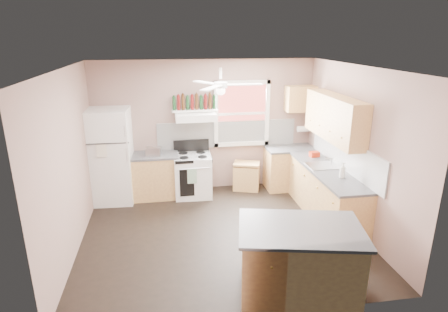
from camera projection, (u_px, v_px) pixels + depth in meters
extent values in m
plane|color=black|center=(221.00, 233.00, 6.25)|extent=(4.50, 4.50, 0.00)
plane|color=white|center=(221.00, 68.00, 5.41)|extent=(4.50, 4.50, 0.00)
cube|color=#85675E|center=(205.00, 126.00, 7.73)|extent=(4.50, 0.05, 2.70)
cube|color=#85675E|center=(356.00, 149.00, 6.18)|extent=(0.05, 4.00, 2.70)
cube|color=#85675E|center=(68.00, 164.00, 5.47)|extent=(0.05, 4.00, 2.70)
cube|color=white|center=(227.00, 134.00, 7.81)|extent=(2.90, 0.03, 0.55)
cube|color=white|center=(345.00, 154.00, 6.51)|extent=(0.03, 2.60, 0.55)
cube|color=maroon|center=(242.00, 114.00, 7.73)|extent=(1.00, 0.02, 1.20)
cube|color=white|center=(242.00, 114.00, 7.70)|extent=(1.16, 0.07, 1.36)
cube|color=white|center=(111.00, 156.00, 7.22)|extent=(0.82, 0.80, 1.84)
cube|color=#A67445|center=(156.00, 176.00, 7.54)|extent=(0.90, 0.60, 0.86)
cube|color=#424144|center=(155.00, 155.00, 7.40)|extent=(0.92, 0.62, 0.04)
cube|color=silver|center=(153.00, 152.00, 7.26)|extent=(0.31, 0.21, 0.18)
cube|color=white|center=(193.00, 175.00, 7.59)|extent=(0.76, 0.68, 0.86)
cube|color=white|center=(195.00, 117.00, 7.35)|extent=(0.78, 0.50, 0.14)
cube|color=white|center=(195.00, 110.00, 7.43)|extent=(0.90, 0.26, 0.03)
cube|color=#A67445|center=(246.00, 177.00, 7.93)|extent=(0.62, 0.50, 0.53)
cube|color=#A67445|center=(289.00, 169.00, 7.98)|extent=(1.00, 0.60, 0.86)
cube|color=#A67445|center=(326.00, 194.00, 6.70)|extent=(0.60, 2.20, 0.86)
cube|color=#424144|center=(290.00, 148.00, 7.84)|extent=(1.02, 0.62, 0.04)
cube|color=#424144|center=(327.00, 171.00, 6.56)|extent=(0.62, 2.22, 0.04)
cube|color=silver|center=(323.00, 166.00, 6.74)|extent=(0.55, 0.45, 0.03)
cylinder|color=silver|center=(331.00, 162.00, 6.74)|extent=(0.03, 0.03, 0.14)
cube|color=#A67445|center=(334.00, 118.00, 6.49)|extent=(0.33, 1.80, 0.76)
cube|color=#A67445|center=(300.00, 99.00, 7.68)|extent=(0.60, 0.33, 0.52)
cylinder|color=white|center=(303.00, 129.00, 7.93)|extent=(0.26, 0.12, 0.12)
cube|color=#A67445|center=(299.00, 261.00, 4.73)|extent=(1.60, 1.20, 0.86)
cube|color=#424144|center=(301.00, 229.00, 4.59)|extent=(1.70, 1.30, 0.04)
cylinder|color=white|center=(221.00, 85.00, 5.49)|extent=(0.20, 0.20, 0.08)
imported|color=silver|center=(343.00, 170.00, 6.14)|extent=(0.14, 0.14, 0.26)
cube|color=#B6280F|center=(314.00, 154.00, 7.23)|extent=(0.20, 0.14, 0.10)
cylinder|color=#143819|center=(174.00, 103.00, 7.32)|extent=(0.06, 0.06, 0.27)
cylinder|color=#590F0F|center=(179.00, 103.00, 7.33)|extent=(0.06, 0.06, 0.29)
cylinder|color=#3F230F|center=(183.00, 102.00, 7.34)|extent=(0.06, 0.06, 0.31)
cylinder|color=#143819|center=(188.00, 103.00, 7.36)|extent=(0.06, 0.06, 0.27)
cylinder|color=#590F0F|center=(192.00, 102.00, 7.37)|extent=(0.06, 0.06, 0.29)
cylinder|color=#3F230F|center=(197.00, 102.00, 7.39)|extent=(0.06, 0.06, 0.31)
cylinder|color=#143819|center=(201.00, 103.00, 7.41)|extent=(0.06, 0.06, 0.27)
cylinder|color=#590F0F|center=(206.00, 102.00, 7.42)|extent=(0.06, 0.06, 0.29)
cylinder|color=#3F230F|center=(210.00, 101.00, 7.43)|extent=(0.06, 0.06, 0.31)
cylinder|color=#143819|center=(214.00, 102.00, 7.45)|extent=(0.06, 0.06, 0.27)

